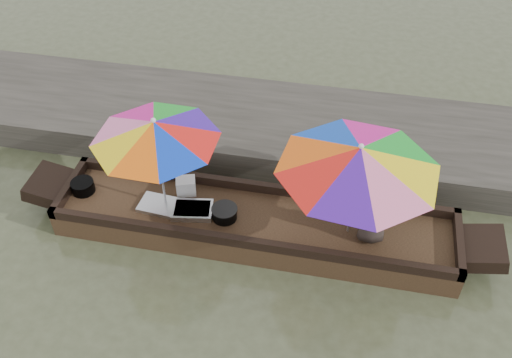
% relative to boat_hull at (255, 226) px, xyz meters
% --- Properties ---
extents(water, '(80.00, 80.00, 0.00)m').
position_rel_boat_hull_xyz_m(water, '(0.00, 0.00, -0.17)').
color(water, '#3F442B').
rests_on(water, ground).
extents(dock, '(22.00, 2.20, 0.50)m').
position_rel_boat_hull_xyz_m(dock, '(0.00, 2.20, 0.08)').
color(dock, '#2D2B26').
rests_on(dock, ground).
extents(boat_hull, '(5.71, 1.20, 0.35)m').
position_rel_boat_hull_xyz_m(boat_hull, '(0.00, 0.00, 0.00)').
color(boat_hull, black).
rests_on(boat_hull, water).
extents(cooking_pot, '(0.34, 0.34, 0.18)m').
position_rel_boat_hull_xyz_m(cooking_pot, '(-2.60, 0.03, 0.26)').
color(cooking_pot, black).
rests_on(cooking_pot, boat_hull).
extents(tray_crayfish, '(0.63, 0.48, 0.09)m').
position_rel_boat_hull_xyz_m(tray_crayfish, '(-0.89, -0.08, 0.22)').
color(tray_crayfish, silver).
rests_on(tray_crayfish, boat_hull).
extents(tray_scallop, '(0.60, 0.44, 0.06)m').
position_rel_boat_hull_xyz_m(tray_scallop, '(-1.39, -0.06, 0.21)').
color(tray_scallop, silver).
rests_on(tray_scallop, boat_hull).
extents(charcoal_grill, '(0.35, 0.35, 0.17)m').
position_rel_boat_hull_xyz_m(charcoal_grill, '(-0.42, -0.09, 0.26)').
color(charcoal_grill, black).
rests_on(charcoal_grill, boat_hull).
extents(supply_bag, '(0.33, 0.29, 0.26)m').
position_rel_boat_hull_xyz_m(supply_bag, '(-1.09, 0.30, 0.30)').
color(supply_bag, silver).
rests_on(supply_bag, boat_hull).
extents(vendor, '(0.54, 0.40, 1.01)m').
position_rel_boat_hull_xyz_m(vendor, '(1.62, -0.07, 0.68)').
color(vendor, '#302824').
rests_on(vendor, boat_hull).
extents(umbrella_bow, '(2.29, 2.29, 1.55)m').
position_rel_boat_hull_xyz_m(umbrella_bow, '(-1.32, 0.00, 0.95)').
color(umbrella_bow, red).
rests_on(umbrella_bow, boat_hull).
extents(umbrella_stern, '(2.61, 2.61, 1.55)m').
position_rel_boat_hull_xyz_m(umbrella_stern, '(1.32, 0.00, 0.95)').
color(umbrella_stern, green).
rests_on(umbrella_stern, boat_hull).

